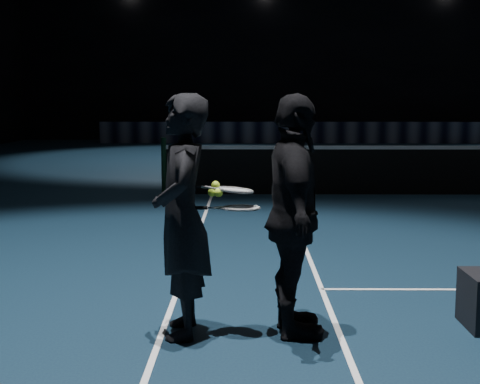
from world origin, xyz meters
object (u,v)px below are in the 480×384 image
at_px(tennis_balls, 215,190).
at_px(racket_upper, 235,190).
at_px(racket_lower, 241,208).
at_px(player_a, 182,216).
at_px(player_b, 294,217).

bearing_deg(tennis_balls, racket_upper, 13.40).
xyz_separation_m(racket_upper, tennis_balls, (-0.15, -0.03, 0.00)).
bearing_deg(racket_upper, racket_lower, -42.66).
relative_size(racket_upper, tennis_balls, 5.67).
distance_m(racket_lower, tennis_balls, 0.24).
relative_size(player_a, racket_lower, 2.73).
height_order(player_a, racket_upper, player_a).
distance_m(player_b, racket_upper, 0.49).
bearing_deg(player_a, racket_lower, 85.13).
bearing_deg(racket_upper, player_b, -9.08).
xyz_separation_m(player_b, racket_upper, (-0.45, 0.04, 0.20)).
bearing_deg(tennis_balls, player_b, -0.66).
distance_m(player_b, racket_lower, 0.41).
relative_size(player_b, racket_upper, 2.73).
distance_m(player_a, player_b, 0.85).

